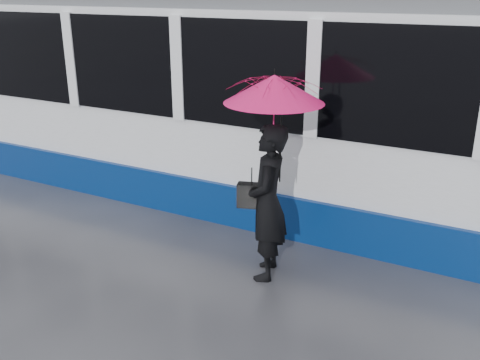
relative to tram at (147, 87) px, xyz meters
The scene contains 6 objects.
ground 3.72m from the tram, 48.40° to the right, with size 90.00×90.00×0.00m, color #2D2D32.
rails 2.75m from the tram, ahead, with size 34.00×1.51×0.02m.
tram is the anchor object (origin of this frame).
woman 4.14m from the tram, 33.58° to the right, with size 0.68×0.45×1.87m, color black.
umbrella 4.14m from the tram, 33.20° to the right, with size 1.38×1.38×1.26m.
handbag 3.94m from the tram, 35.13° to the right, with size 0.36×0.24×0.47m.
Camera 1 is at (3.58, -4.93, 3.30)m, focal length 40.00 mm.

